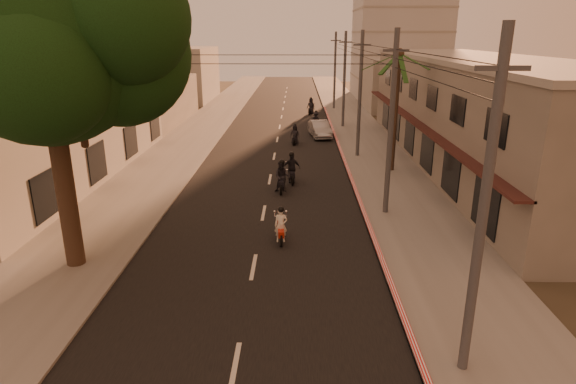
% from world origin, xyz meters
% --- Properties ---
extents(ground, '(160.00, 160.00, 0.00)m').
position_xyz_m(ground, '(0.00, 0.00, 0.00)').
color(ground, '#383023').
rests_on(ground, ground).
extents(road, '(10.00, 140.00, 0.02)m').
position_xyz_m(road, '(0.00, 20.00, 0.01)').
color(road, black).
rests_on(road, ground).
extents(sidewalk_right, '(5.00, 140.00, 0.12)m').
position_xyz_m(sidewalk_right, '(7.50, 20.00, 0.06)').
color(sidewalk_right, slate).
rests_on(sidewalk_right, ground).
extents(sidewalk_left, '(5.00, 140.00, 0.12)m').
position_xyz_m(sidewalk_left, '(-7.50, 20.00, 0.06)').
color(sidewalk_left, slate).
rests_on(sidewalk_left, ground).
extents(curb_stripe, '(0.20, 60.00, 0.20)m').
position_xyz_m(curb_stripe, '(5.10, 15.00, 0.10)').
color(curb_stripe, red).
rests_on(curb_stripe, ground).
extents(shophouse_row, '(8.80, 34.20, 7.30)m').
position_xyz_m(shophouse_row, '(13.95, 18.00, 3.65)').
color(shophouse_row, gray).
rests_on(shophouse_row, ground).
extents(left_building, '(8.20, 24.20, 5.20)m').
position_xyz_m(left_building, '(-13.98, 14.00, 2.60)').
color(left_building, gray).
rests_on(left_building, ground).
extents(broadleaf_tree, '(9.60, 8.70, 12.10)m').
position_xyz_m(broadleaf_tree, '(-6.61, 2.14, 8.48)').
color(broadleaf_tree, black).
rests_on(broadleaf_tree, ground).
extents(palm_tree, '(5.00, 5.00, 8.20)m').
position_xyz_m(palm_tree, '(8.00, 16.00, 7.15)').
color(palm_tree, black).
rests_on(palm_tree, ground).
extents(utility_poles, '(1.20, 48.26, 9.00)m').
position_xyz_m(utility_poles, '(6.20, 20.00, 6.54)').
color(utility_poles, '#38383A').
rests_on(utility_poles, ground).
extents(filler_right, '(8.00, 14.00, 6.00)m').
position_xyz_m(filler_right, '(14.00, 45.00, 3.00)').
color(filler_right, gray).
rests_on(filler_right, ground).
extents(filler_left_near, '(8.00, 14.00, 4.40)m').
position_xyz_m(filler_left_near, '(-14.00, 34.00, 2.20)').
color(filler_left_near, gray).
rests_on(filler_left_near, ground).
extents(filler_left_far, '(8.00, 14.00, 7.00)m').
position_xyz_m(filler_left_far, '(-14.00, 52.00, 3.50)').
color(filler_left_far, gray).
rests_on(filler_left_far, ground).
extents(scooter_red, '(0.66, 1.69, 1.66)m').
position_xyz_m(scooter_red, '(1.00, 4.48, 0.73)').
color(scooter_red, black).
rests_on(scooter_red, ground).
extents(scooter_mid_a, '(0.97, 1.99, 1.96)m').
position_xyz_m(scooter_mid_a, '(0.84, 11.53, 0.88)').
color(scooter_mid_a, black).
rests_on(scooter_mid_a, ground).
extents(scooter_mid_b, '(1.19, 1.99, 1.97)m').
position_xyz_m(scooter_mid_b, '(1.37, 13.35, 0.88)').
color(scooter_mid_b, black).
rests_on(scooter_mid_b, ground).
extents(scooter_far_a, '(0.97, 1.77, 1.74)m').
position_xyz_m(scooter_far_a, '(1.54, 24.13, 0.79)').
color(scooter_far_a, black).
rests_on(scooter_far_a, ground).
extents(scooter_far_b, '(1.26, 1.76, 1.74)m').
position_xyz_m(scooter_far_b, '(3.53, 31.34, 0.80)').
color(scooter_far_b, black).
rests_on(scooter_far_b, ground).
extents(parked_car, '(2.73, 4.76, 1.43)m').
position_xyz_m(parked_car, '(3.74, 27.23, 0.71)').
color(parked_car, '#96989D').
rests_on(parked_car, ground).
extents(scooter_far_c, '(1.20, 1.92, 1.93)m').
position_xyz_m(scooter_far_c, '(3.30, 39.94, 0.88)').
color(scooter_far_c, black).
rests_on(scooter_far_c, ground).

